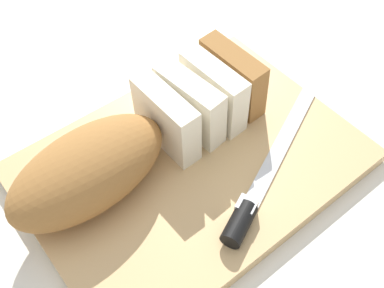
{
  "coord_description": "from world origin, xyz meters",
  "views": [
    {
      "loc": [
        -0.21,
        -0.26,
        0.47
      ],
      "look_at": [
        0.0,
        0.0,
        0.05
      ],
      "focal_mm": 42.75,
      "sensor_mm": 36.0,
      "label": 1
    }
  ],
  "objects": [
    {
      "name": "bread_loaf",
      "position": [
        -0.06,
        0.04,
        0.06
      ],
      "size": [
        0.34,
        0.12,
        0.08
      ],
      "rotation": [
        0.0,
        0.0,
        0.06
      ],
      "color": "#996633",
      "rests_on": "cutting_board"
    },
    {
      "name": "bread_knife",
      "position": [
        0.02,
        -0.09,
        0.03
      ],
      "size": [
        0.25,
        0.13,
        0.02
      ],
      "rotation": [
        0.0,
        0.0,
        0.41
      ],
      "color": "silver",
      "rests_on": "cutting_board"
    },
    {
      "name": "crumb_near_loaf",
      "position": [
        0.06,
        -0.0,
        0.02
      ],
      "size": [
        0.01,
        0.01,
        0.01
      ],
      "primitive_type": "sphere",
      "color": "#996633",
      "rests_on": "cutting_board"
    },
    {
      "name": "ground_plane",
      "position": [
        0.0,
        0.0,
        0.0
      ],
      "size": [
        3.0,
        3.0,
        0.0
      ],
      "primitive_type": "plane",
      "color": "silver"
    },
    {
      "name": "cutting_board",
      "position": [
        0.0,
        0.0,
        0.01
      ],
      "size": [
        0.4,
        0.29,
        0.02
      ],
      "primitive_type": "cube",
      "rotation": [
        0.0,
        0.0,
        -0.0
      ],
      "color": "tan",
      "rests_on": "ground_plane"
    },
    {
      "name": "crumb_near_knife",
      "position": [
        -0.08,
        0.03,
        0.02
      ],
      "size": [
        0.0,
        0.0,
        0.0
      ],
      "primitive_type": "sphere",
      "color": "#996633",
      "rests_on": "cutting_board"
    }
  ]
}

